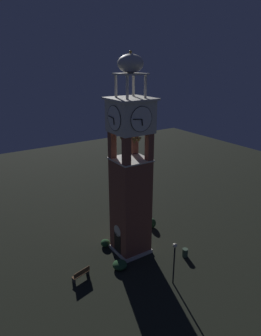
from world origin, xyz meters
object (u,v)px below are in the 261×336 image
Objects in this scene: lamp_post at (174,256)px; trash_bin at (185,253)px; clock_tower at (130,178)px; park_bench at (81,274)px.

lamp_post is 4.49m from trash_bin.
clock_tower reaches higher than lamp_post.
clock_tower is 10.77× the size of park_bench.
park_bench is 0.44× the size of lamp_post.
clock_tower is at bearing -176.14° from lamp_post.
park_bench is at bearing -127.07° from lamp_post.
lamp_post reaches higher than trash_bin.
clock_tower is at bearing 101.66° from park_bench.
lamp_post is (5.73, 0.39, -4.82)m from clock_tower.
clock_tower is 9.04m from park_bench.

